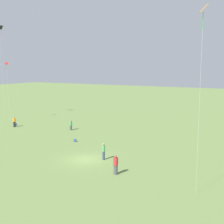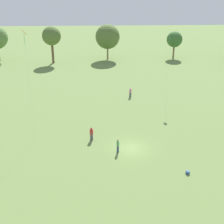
{
  "view_description": "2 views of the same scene",
  "coord_description": "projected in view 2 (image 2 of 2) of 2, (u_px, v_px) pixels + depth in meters",
  "views": [
    {
      "loc": [
        -19.12,
        27.99,
        10.46
      ],
      "look_at": [
        -2.56,
        -1.42,
        5.41
      ],
      "focal_mm": 50.0,
      "sensor_mm": 36.0,
      "label": 1
    },
    {
      "loc": [
        -3.94,
        -36.05,
        20.67
      ],
      "look_at": [
        -2.47,
        -0.42,
        5.47
      ],
      "focal_mm": 50.0,
      "sensor_mm": 36.0,
      "label": 2
    }
  ],
  "objects": [
    {
      "name": "tree_1",
      "position": [
        51.0,
        36.0,
        80.97
      ],
      "size": [
        4.89,
        4.89,
        9.61
      ],
      "color": "brown",
      "rests_on": "ground_plane"
    },
    {
      "name": "person_0",
      "position": [
        130.0,
        93.0,
        59.1
      ],
      "size": [
        0.63,
        0.63,
        1.82
      ],
      "rotation": [
        0.0,
        0.0,
        3.86
      ],
      "color": "#4C4C51",
      "rests_on": "ground_plane"
    },
    {
      "name": "person_8",
      "position": [
        118.0,
        146.0,
        40.07
      ],
      "size": [
        0.47,
        0.47,
        1.89
      ],
      "rotation": [
        0.0,
        0.0,
        2.2
      ],
      "color": "#333D5B",
      "rests_on": "ground_plane"
    },
    {
      "name": "ground_plane",
      "position": [
        130.0,
        148.0,
        41.39
      ],
      "size": [
        240.0,
        240.0,
        0.0
      ],
      "primitive_type": "plane",
      "color": "olive"
    },
    {
      "name": "tree_3",
      "position": [
        174.0,
        39.0,
        87.1
      ],
      "size": [
        4.36,
        4.36,
        7.41
      ],
      "color": "brown",
      "rests_on": "ground_plane"
    },
    {
      "name": "kite_0",
      "position": [
        24.0,
        39.0,
        38.58
      ],
      "size": [
        0.87,
        1.0,
        15.02
      ],
      "rotation": [
        0.0,
        0.0,
        1.21
      ],
      "color": "orange",
      "rests_on": "ground_plane"
    },
    {
      "name": "person_7",
      "position": [
        91.0,
        134.0,
        43.18
      ],
      "size": [
        0.61,
        0.61,
        1.93
      ],
      "rotation": [
        0.0,
        0.0,
        0.36
      ],
      "color": "#4C4C51",
      "rests_on": "ground_plane"
    },
    {
      "name": "tree_2",
      "position": [
        108.0,
        37.0,
        85.13
      ],
      "size": [
        6.63,
        6.63,
        9.57
      ],
      "color": "brown",
      "rests_on": "ground_plane"
    },
    {
      "name": "picnic_bag_2",
      "position": [
        188.0,
        173.0,
        35.88
      ],
      "size": [
        0.42,
        0.47,
        0.36
      ],
      "rotation": [
        0.0,
        0.0,
        1.91
      ],
      "color": "#33518C",
      "rests_on": "ground_plane"
    }
  ]
}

